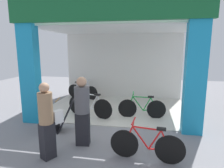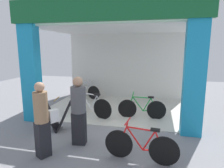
# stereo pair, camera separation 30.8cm
# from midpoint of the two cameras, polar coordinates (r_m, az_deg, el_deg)

# --- Properties ---
(ground_plane) EXTENTS (18.83, 18.83, 0.00)m
(ground_plane) POSITION_cam_midpoint_polar(r_m,az_deg,el_deg) (6.10, -0.54, -12.28)
(ground_plane) COLOR gray
(ground_plane) RESTS_ON ground
(shop_facade) EXTENTS (5.61, 4.03, 3.73)m
(shop_facade) POSITION_cam_midpoint_polar(r_m,az_deg,el_deg) (7.45, 2.83, 7.74)
(shop_facade) COLOR beige
(shop_facade) RESTS_ON ground
(bicycle_inside_0) EXTENTS (1.61, 0.44, 0.88)m
(bicycle_inside_0) POSITION_cam_midpoint_polar(r_m,az_deg,el_deg) (6.72, 10.04, -7.05)
(bicycle_inside_0) COLOR black
(bicycle_inside_0) RESTS_ON ground
(bicycle_inside_1) EXTENTS (1.57, 0.55, 0.89)m
(bicycle_inside_1) POSITION_cam_midpoint_polar(r_m,az_deg,el_deg) (9.29, -6.97, -2.01)
(bicycle_inside_1) COLOR black
(bicycle_inside_1) RESTS_ON ground
(bicycle_inside_2) EXTENTS (1.69, 0.62, 0.97)m
(bicycle_inside_2) POSITION_cam_midpoint_polar(r_m,az_deg,el_deg) (6.83, -5.23, -6.33)
(bicycle_inside_2) COLOR black
(bicycle_inside_2) RESTS_ON ground
(bicycle_parked_0) EXTENTS (1.57, 0.43, 0.87)m
(bicycle_parked_0) POSITION_cam_midpoint_polar(r_m,az_deg,el_deg) (4.34, 10.55, -17.37)
(bicycle_parked_0) COLOR black
(bicycle_parked_0) RESTS_ON ground
(sandwich_board_sign) EXTENTS (0.98, 0.64, 0.96)m
(sandwich_board_sign) POSITION_cam_midpoint_polar(r_m,az_deg,el_deg) (5.85, -14.24, -8.65)
(sandwich_board_sign) COLOR black
(sandwich_board_sign) RESTS_ON ground
(pedestrian_0) EXTENTS (0.41, 0.41, 1.70)m
(pedestrian_0) POSITION_cam_midpoint_polar(r_m,az_deg,el_deg) (4.82, -7.92, -7.42)
(pedestrian_0) COLOR black
(pedestrian_0) RESTS_ON ground
(pedestrian_1) EXTENTS (0.46, 0.58, 1.67)m
(pedestrian_1) POSITION_cam_midpoint_polar(r_m,az_deg,el_deg) (4.47, -17.82, -9.82)
(pedestrian_1) COLOR black
(pedestrian_1) RESTS_ON ground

